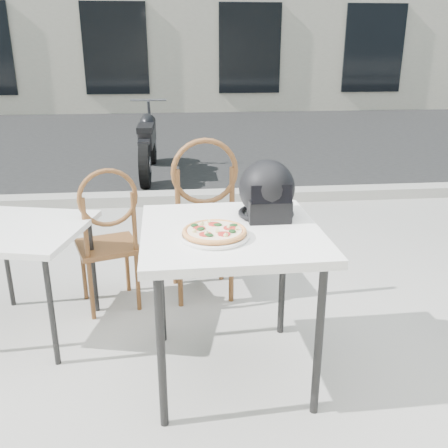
{
  "coord_description": "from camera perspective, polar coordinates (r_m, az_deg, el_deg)",
  "views": [
    {
      "loc": [
        -0.35,
        -2.45,
        1.7
      ],
      "look_at": [
        -0.12,
        -0.22,
        0.89
      ],
      "focal_mm": 40.0,
      "sensor_mm": 36.0,
      "label": 1
    }
  ],
  "objects": [
    {
      "name": "plate",
      "position": [
        2.35,
        -1.09,
        -1.37
      ],
      "size": [
        0.41,
        0.41,
        0.02
      ],
      "rotation": [
        0.0,
        0.0,
        0.29
      ],
      "color": "white",
      "rests_on": "cafe_table_main"
    },
    {
      "name": "cafe_table_side",
      "position": [
        3.16,
        -22.3,
        -1.41
      ],
      "size": [
        0.88,
        0.88,
        0.7
      ],
      "rotation": [
        0.0,
        0.0,
        -0.23
      ],
      "color": "white",
      "rests_on": "ground"
    },
    {
      "name": "curb",
      "position": [
        5.7,
        -2.14,
        3.1
      ],
      "size": [
        30.0,
        0.25,
        0.12
      ],
      "primitive_type": "cube",
      "color": "#A19F97",
      "rests_on": "ground"
    },
    {
      "name": "street_asphalt",
      "position": [
        9.61,
        -3.76,
        9.6
      ],
      "size": [
        30.0,
        8.0,
        0.0
      ],
      "primitive_type": "cube",
      "color": "black",
      "rests_on": "ground"
    },
    {
      "name": "cafe_chair_main",
      "position": [
        3.35,
        -2.44,
        1.46
      ],
      "size": [
        0.48,
        0.48,
        1.16
      ],
      "rotation": [
        0.0,
        0.0,
        3.24
      ],
      "color": "brown",
      "rests_on": "ground"
    },
    {
      "name": "cafe_chair_side",
      "position": [
        3.31,
        -13.09,
        -0.93
      ],
      "size": [
        0.48,
        0.48,
        1.0
      ],
      "rotation": [
        0.0,
        0.0,
        3.45
      ],
      "color": "brown",
      "rests_on": "ground"
    },
    {
      "name": "helmet",
      "position": [
        2.61,
        4.93,
        3.66
      ],
      "size": [
        0.3,
        0.31,
        0.3
      ],
      "rotation": [
        0.0,
        0.0,
        -0.0
      ],
      "color": "black",
      "rests_on": "cafe_table_main"
    },
    {
      "name": "pizza",
      "position": [
        2.34,
        -1.09,
        -0.84
      ],
      "size": [
        0.31,
        0.31,
        0.04
      ],
      "rotation": [
        0.0,
        0.0,
        0.02
      ],
      "color": "#E59953",
      "rests_on": "plate"
    },
    {
      "name": "cafe_table_main",
      "position": [
        2.49,
        0.81,
        -2.2
      ],
      "size": [
        0.9,
        0.9,
        0.84
      ],
      "rotation": [
        0.0,
        0.0,
        0.02
      ],
      "color": "white",
      "rests_on": "ground"
    },
    {
      "name": "motorcycle",
      "position": [
        6.96,
        -8.68,
        9.08
      ],
      "size": [
        0.51,
        1.96,
        0.97
      ],
      "rotation": [
        0.0,
        0.0,
        -0.02
      ],
      "color": "black",
      "rests_on": "street_asphalt"
    },
    {
      "name": "ground",
      "position": [
        3.0,
        1.88,
        -14.66
      ],
      "size": [
        80.0,
        80.0,
        0.0
      ],
      "primitive_type": "plane",
      "color": "#A09E97",
      "rests_on": "ground"
    }
  ]
}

